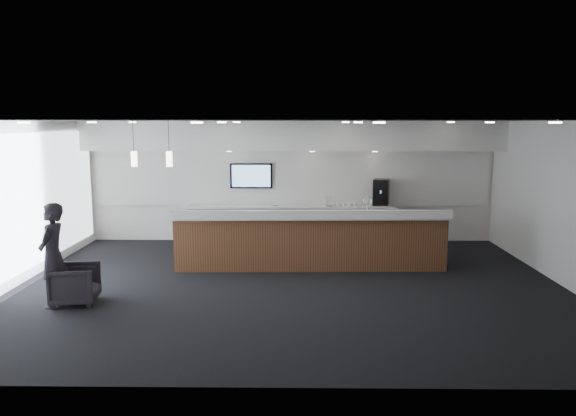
{
  "coord_description": "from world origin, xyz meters",
  "views": [
    {
      "loc": [
        0.11,
        -9.96,
        2.98
      ],
      "look_at": [
        -0.05,
        1.3,
        1.24
      ],
      "focal_mm": 35.0,
      "sensor_mm": 36.0,
      "label": 1
    }
  ],
  "objects_px": {
    "service_counter": "(310,240)",
    "lounge_guest": "(53,255)",
    "coffee_machine": "(381,192)",
    "armchair": "(75,284)"
  },
  "relations": [
    {
      "from": "coffee_machine",
      "to": "lounge_guest",
      "type": "relative_size",
      "value": 0.38
    },
    {
      "from": "service_counter",
      "to": "armchair",
      "type": "xyz_separation_m",
      "value": [
        -3.93,
        -2.37,
        -0.25
      ]
    },
    {
      "from": "lounge_guest",
      "to": "armchair",
      "type": "bearing_deg",
      "value": 114.18
    },
    {
      "from": "service_counter",
      "to": "lounge_guest",
      "type": "xyz_separation_m",
      "value": [
        -4.22,
        -2.5,
        0.28
      ]
    },
    {
      "from": "coffee_machine",
      "to": "armchair",
      "type": "bearing_deg",
      "value": -126.01
    },
    {
      "from": "service_counter",
      "to": "coffee_machine",
      "type": "bearing_deg",
      "value": 51.66
    },
    {
      "from": "lounge_guest",
      "to": "service_counter",
      "type": "bearing_deg",
      "value": 120.98
    },
    {
      "from": "coffee_machine",
      "to": "lounge_guest",
      "type": "xyz_separation_m",
      "value": [
        -6.02,
        -4.9,
        -0.42
      ]
    },
    {
      "from": "service_counter",
      "to": "lounge_guest",
      "type": "distance_m",
      "value": 4.91
    },
    {
      "from": "service_counter",
      "to": "lounge_guest",
      "type": "relative_size",
      "value": 3.27
    }
  ]
}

